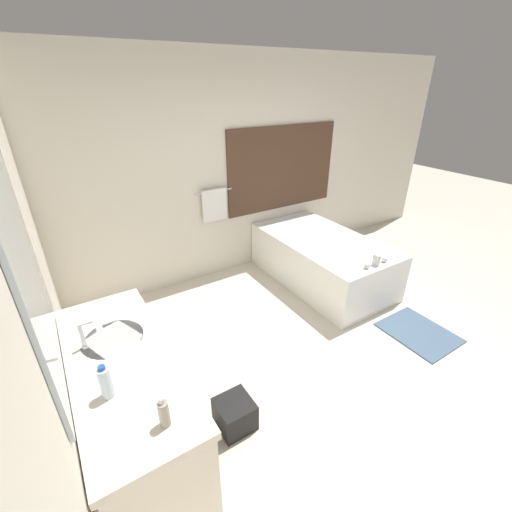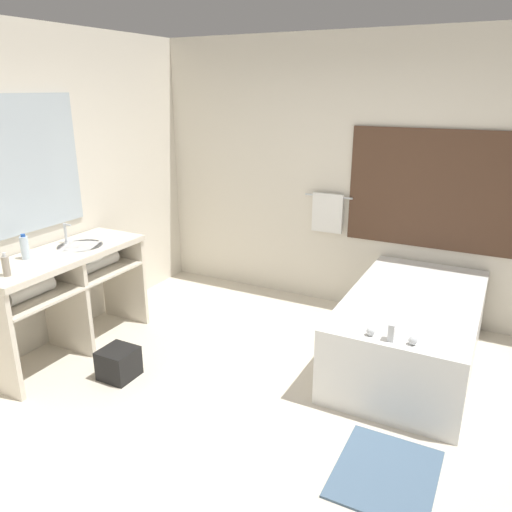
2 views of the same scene
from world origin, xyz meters
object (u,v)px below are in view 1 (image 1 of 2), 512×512
Objects in this scene: bathtub at (322,258)px; water_bottle_1 at (106,382)px; soap_dispenser at (164,413)px; waste_bin at (235,413)px.

water_bottle_1 reaches higher than bathtub.
waste_bin is (0.58, 0.42, -0.86)m from soap_dispenser.
soap_dispenser reaches higher than waste_bin.
water_bottle_1 reaches higher than waste_bin.
soap_dispenser is (0.19, -0.32, -0.02)m from water_bottle_1.
soap_dispenser is at bearing -146.76° from bathtub.
soap_dispenser is (-2.58, -1.69, 0.65)m from bathtub.
soap_dispenser is at bearing -58.74° from water_bottle_1.
waste_bin is (0.78, 0.10, -0.88)m from water_bottle_1.
bathtub is 3.17m from water_bottle_1.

